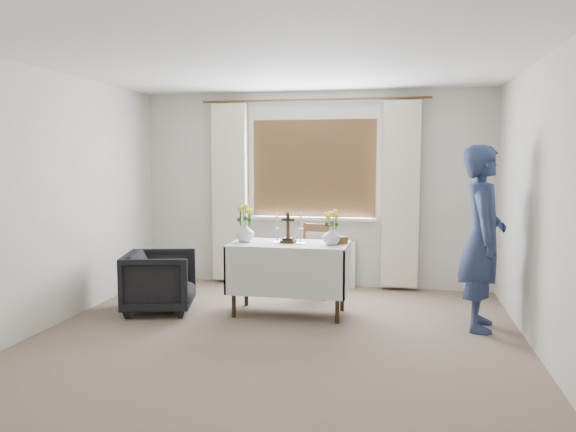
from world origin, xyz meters
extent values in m
plane|color=#816F59|center=(0.00, 0.00, 0.00)|extent=(5.00, 5.00, 0.00)
cube|color=silver|center=(-0.04, 1.07, 0.38)|extent=(1.24, 0.64, 0.76)
imported|color=black|center=(-1.43, 0.90, 0.33)|extent=(0.87, 0.85, 0.66)
imported|color=navy|center=(1.87, 0.94, 0.89)|extent=(0.48, 0.68, 1.78)
cube|color=silver|center=(0.00, 2.42, 0.30)|extent=(1.10, 0.10, 0.60)
imported|color=silver|center=(-0.53, 1.08, 0.87)|extent=(0.26, 0.26, 0.21)
imported|color=silver|center=(0.41, 1.05, 0.86)|extent=(0.24, 0.24, 0.19)
cylinder|color=brown|center=(0.47, 1.18, 0.80)|extent=(0.24, 0.24, 0.08)
camera|label=1|loc=(1.09, -4.65, 1.65)|focal=35.00mm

